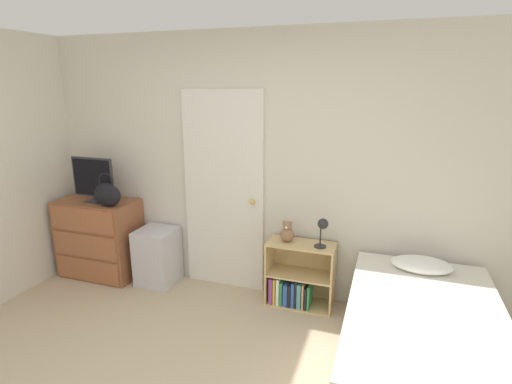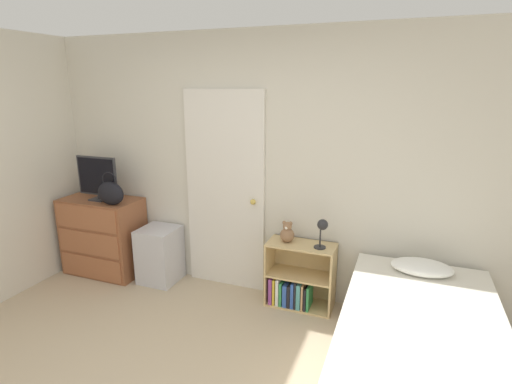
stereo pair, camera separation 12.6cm
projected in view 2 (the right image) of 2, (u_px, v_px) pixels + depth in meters
wall_back at (259, 168)px, 3.87m from camera, size 10.00×0.06×2.55m
door_closed at (225, 192)px, 4.01m from camera, size 0.84×0.09×2.02m
dresser at (104, 236)px, 4.43m from camera, size 0.85×0.47×0.85m
tv at (97, 178)px, 4.23m from camera, size 0.49×0.16×0.47m
handbag at (111, 193)px, 4.08m from camera, size 0.31×0.14×0.35m
storage_bin at (160, 255)px, 4.26m from camera, size 0.39×0.39×0.59m
bookshelf at (296, 282)px, 3.80m from camera, size 0.63×0.30×0.63m
teddy_bear at (287, 233)px, 3.71m from camera, size 0.13×0.13×0.20m
desk_lamp at (322, 228)px, 3.53m from camera, size 0.12×0.12×0.28m
bed at (418, 350)px, 2.75m from camera, size 1.07×1.82×0.68m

